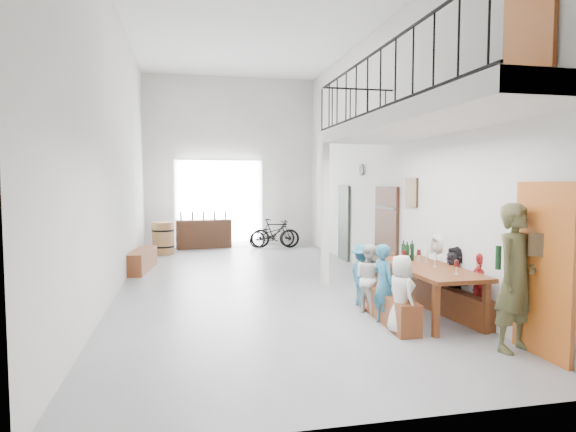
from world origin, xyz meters
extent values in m
plane|color=slate|center=(0.00, 0.00, 0.00)|extent=(12.00, 12.00, 0.00)
plane|color=silver|center=(0.00, 6.00, 2.75)|extent=(5.50, 0.00, 5.50)
plane|color=silver|center=(0.00, -6.00, 2.75)|extent=(5.50, 0.00, 5.50)
plane|color=silver|center=(-2.75, 0.00, 2.75)|extent=(0.00, 12.00, 12.00)
plane|color=silver|center=(2.75, 0.00, 2.75)|extent=(0.00, 12.00, 12.00)
plane|color=white|center=(0.00, 0.00, 5.50)|extent=(12.00, 12.00, 0.00)
cube|color=white|center=(-0.40, 5.94, 1.40)|extent=(2.80, 0.08, 2.80)
cube|color=#A75019|center=(2.70, -4.90, 1.05)|extent=(0.06, 0.95, 2.10)
cube|color=#3A2012|center=(2.70, -0.30, 1.00)|extent=(0.06, 1.10, 2.00)
cube|color=#2A342B|center=(2.70, 2.50, 1.00)|extent=(0.06, 0.80, 2.00)
cube|color=#A75019|center=(2.70, -4.50, 4.10)|extent=(0.06, 0.90, 1.95)
cube|color=#3B2A17|center=(2.72, -1.40, 1.90)|extent=(0.04, 0.45, 0.55)
cylinder|color=white|center=(2.71, 1.20, 2.40)|extent=(0.04, 0.28, 0.28)
cube|color=silver|center=(2.00, -3.20, 3.00)|extent=(1.50, 5.60, 0.25)
cube|color=black|center=(1.27, -3.20, 3.98)|extent=(0.03, 5.60, 0.03)
cube|color=black|center=(1.27, -3.20, 3.15)|extent=(0.03, 5.60, 0.03)
cube|color=black|center=(2.00, -0.42, 3.98)|extent=(1.50, 0.03, 0.03)
cube|color=silver|center=(1.30, -0.45, 1.44)|extent=(0.14, 0.14, 2.88)
cube|color=brown|center=(2.20, -3.03, 0.76)|extent=(0.92, 2.22, 0.06)
cube|color=brown|center=(1.82, -3.99, 0.36)|extent=(0.08, 0.08, 0.73)
cube|color=brown|center=(2.59, -3.98, 0.36)|extent=(0.08, 0.08, 0.73)
cube|color=brown|center=(1.81, -2.08, 0.36)|extent=(0.08, 0.08, 0.73)
cube|color=brown|center=(2.58, -2.08, 0.36)|extent=(0.08, 0.08, 0.73)
cube|color=brown|center=(1.51, -3.03, 0.22)|extent=(0.40, 1.96, 0.45)
cube|color=brown|center=(2.57, -3.05, 0.22)|extent=(0.42, 1.90, 0.43)
cylinder|color=black|center=(2.09, -2.42, 0.97)|extent=(0.07, 0.07, 0.35)
cylinder|color=black|center=(2.08, -2.57, 0.97)|extent=(0.07, 0.07, 0.35)
cylinder|color=black|center=(2.22, -2.47, 0.97)|extent=(0.07, 0.07, 0.35)
cube|color=brown|center=(-2.50, 1.97, 0.25)|extent=(0.62, 1.80, 0.50)
cylinder|color=olive|center=(-2.12, 4.53, 0.47)|extent=(0.63, 0.63, 0.94)
cylinder|color=black|center=(-2.12, 4.53, 0.23)|extent=(0.64, 0.64, 0.05)
cylinder|color=black|center=(-2.12, 4.53, 0.70)|extent=(0.64, 0.64, 0.05)
cube|color=#3A2012|center=(-0.91, 5.65, 0.45)|extent=(1.76, 0.67, 0.90)
cylinder|color=black|center=(-1.61, 5.56, 1.04)|extent=(0.06, 0.06, 0.28)
cylinder|color=black|center=(-1.26, 5.56, 1.04)|extent=(0.06, 0.06, 0.28)
cylinder|color=black|center=(-0.92, 5.69, 1.04)|extent=(0.06, 0.06, 0.28)
cylinder|color=black|center=(-0.56, 5.70, 1.04)|extent=(0.06, 0.06, 0.28)
cylinder|color=black|center=(-0.21, 5.76, 1.04)|extent=(0.06, 0.06, 0.28)
imported|color=silver|center=(1.44, -3.73, 0.55)|extent=(0.40, 0.57, 1.10)
imported|color=#276582|center=(1.38, -3.25, 0.59)|extent=(0.36, 0.48, 1.19)
imported|color=silver|center=(1.41, -2.62, 0.56)|extent=(0.60, 0.66, 1.11)
imported|color=#276582|center=(1.45, -2.20, 0.53)|extent=(0.44, 0.71, 1.06)
imported|color=red|center=(2.79, -3.56, 0.53)|extent=(0.30, 0.64, 1.06)
imported|color=black|center=(2.71, -2.98, 0.54)|extent=(0.33, 1.01, 1.08)
imported|color=silver|center=(2.78, -2.39, 0.61)|extent=(0.39, 0.60, 1.22)
imported|color=#474628|center=(2.52, -4.66, 0.92)|extent=(0.78, 0.65, 1.84)
imported|color=#1D5416|center=(2.45, 0.35, 0.22)|extent=(0.44, 0.39, 0.43)
imported|color=black|center=(1.26, 5.41, 0.42)|extent=(1.66, 0.89, 0.83)
imported|color=black|center=(1.32, 5.21, 0.47)|extent=(1.60, 0.66, 0.93)
camera|label=1|loc=(-1.45, -9.80, 2.09)|focal=30.00mm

